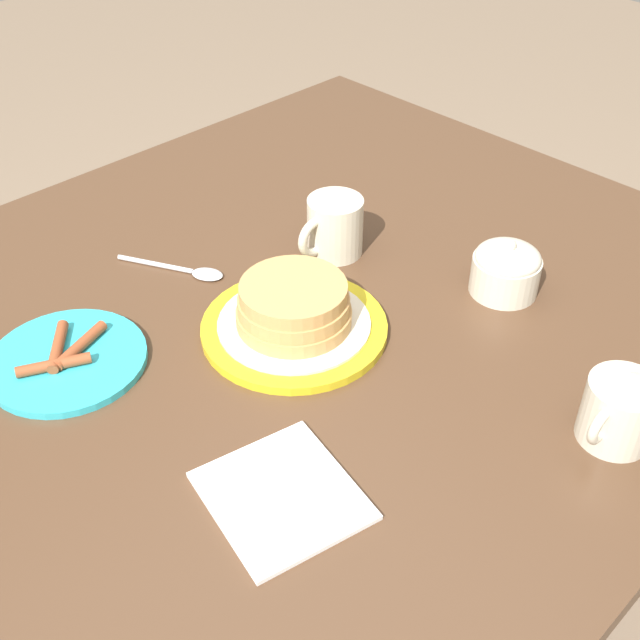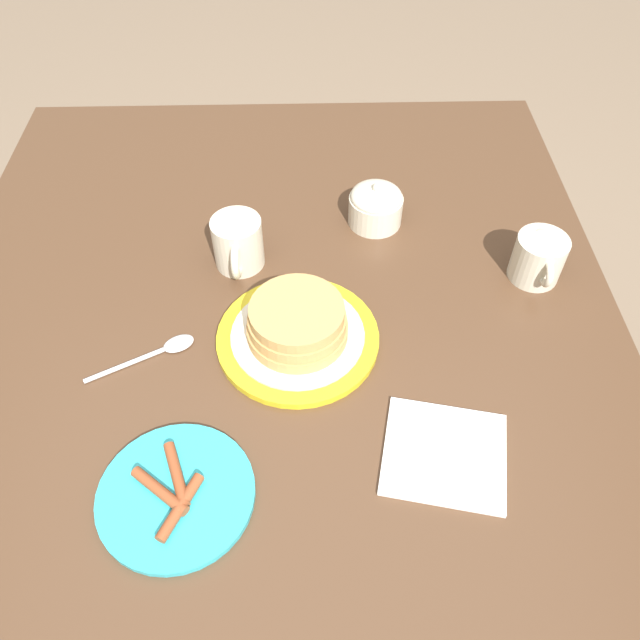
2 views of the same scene
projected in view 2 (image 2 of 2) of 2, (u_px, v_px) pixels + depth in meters
ground_plane at (293, 526)px, 1.52m from camera, size 8.00×8.00×0.00m
dining_table at (280, 371)px, 1.03m from camera, size 1.25×1.06×0.76m
pancake_plate at (297, 329)px, 0.90m from camera, size 0.24×0.24×0.07m
side_plate_bacon at (176, 494)px, 0.76m from camera, size 0.19×0.19×0.02m
coffee_mug at (238, 243)px, 0.99m from camera, size 0.11×0.08×0.09m
creamer_pitcher at (538, 257)px, 0.98m from camera, size 0.12×0.08×0.09m
sugar_bowl at (376, 205)px, 1.07m from camera, size 0.09×0.09×0.08m
napkin at (444, 454)px, 0.80m from camera, size 0.17×0.18×0.01m
spoon at (161, 351)px, 0.90m from camera, size 0.09×0.15×0.01m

